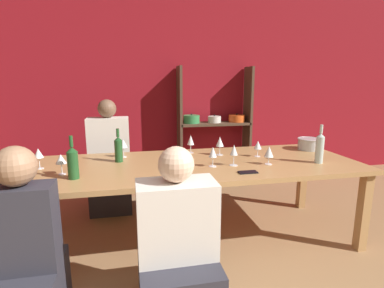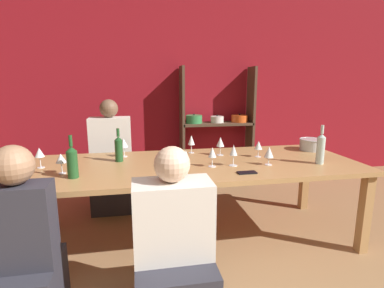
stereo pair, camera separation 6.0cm
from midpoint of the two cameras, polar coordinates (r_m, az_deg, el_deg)
The scene contains 21 objects.
wall_back_red at distance 4.38m, azimuth -4.61°, elevation 10.58°, with size 8.80×0.06×2.70m.
shelf_unit at distance 4.39m, azimuth 3.90°, elevation 1.14°, with size 1.06×0.30×1.65m.
dining_table at distance 2.66m, azimuth -0.20°, elevation -4.97°, with size 2.91×1.09×0.74m.
mixing_bowl at distance 3.37m, azimuth 20.97°, elevation 0.07°, with size 0.24×0.24×0.12m.
wine_bottle_green at distance 2.83m, azimuth 22.60°, elevation -0.62°, with size 0.07×0.07×0.34m.
wine_bottle_dark at distance 2.74m, azimuth -14.44°, elevation -0.87°, with size 0.07×0.07×0.30m.
wine_bottle_amber at distance 2.37m, azimuth -22.45°, elevation -3.22°, with size 0.08×0.08×0.32m.
wine_glass_red_a at distance 2.51m, azimuth 3.30°, elevation -1.69°, with size 0.07×0.07×0.17m.
wine_glass_white_a at distance 2.91m, azimuth 11.85°, elevation -0.26°, with size 0.07×0.07×0.15m.
wine_glass_white_b at distance 2.51m, azimuth -24.33°, elevation -2.72°, with size 0.08×0.08×0.16m.
wine_glass_empty_a at distance 2.55m, azimuth 7.32°, elevation -1.28°, with size 0.07×0.07×0.18m.
wine_glass_empty_b at distance 2.90m, azimuth -13.57°, elevation 0.06°, with size 0.08×0.08×0.17m.
wine_glass_red_b at distance 2.45m, azimuth -1.75°, elevation -2.26°, with size 0.07×0.07×0.16m.
wine_glass_red_c at distance 2.65m, azimuth 13.82°, elevation -1.52°, with size 0.08×0.08×0.16m.
wine_glass_red_d at distance 2.99m, azimuth -0.89°, elevation 0.66°, with size 0.07×0.07×0.18m.
wine_glass_empty_c at distance 2.91m, azimuth 4.73°, elevation 0.37°, with size 0.08×0.08×0.18m.
wine_glass_empty_d at distance 2.76m, azimuth -27.78°, elevation -1.65°, with size 0.08×0.08×0.17m.
cell_phone at distance 2.40m, azimuth 9.88°, elevation -5.32°, with size 0.15×0.07×0.01m.
person_near_a at distance 1.94m, azimuth -3.79°, elevation -21.19°, with size 0.46×0.57×1.09m.
person_far_a at distance 3.56m, azimuth -15.74°, elevation -4.78°, with size 0.45×0.56×1.25m.
person_near_b at distance 2.07m, azimuth -29.60°, elevation -19.37°, with size 0.35×0.44×1.11m.
Camera 1 is at (-0.59, -0.51, 1.44)m, focal length 28.00 mm.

